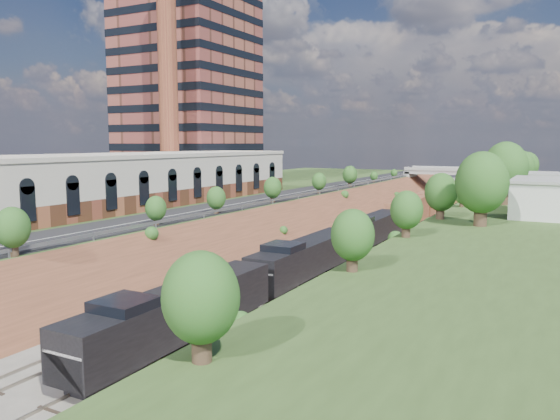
{
  "coord_description": "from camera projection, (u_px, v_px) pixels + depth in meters",
  "views": [
    {
      "loc": [
        24.72,
        -18.1,
        13.43
      ],
      "look_at": [
        -3.5,
        35.1,
        6.0
      ],
      "focal_mm": 35.0,
      "sensor_mm": 36.0,
      "label": 1
    }
  ],
  "objects": [
    {
      "name": "overpass",
      "position": [
        456.0,
        177.0,
        135.37
      ],
      "size": [
        24.5,
        8.3,
        7.4
      ],
      "color": "gray",
      "rests_on": "ground"
    },
    {
      "name": "highrise_tower",
      "position": [
        187.0,
        45.0,
        108.57
      ],
      "size": [
        22.0,
        22.0,
        53.9
      ],
      "color": "brown",
      "rests_on": "platform_left"
    },
    {
      "name": "tree_left_crest",
      "position": [
        127.0,
        211.0,
        51.17
      ],
      "size": [
        2.45,
        2.45,
        3.55
      ],
      "color": "#473323",
      "rests_on": "platform_left"
    },
    {
      "name": "guardrail",
      "position": [
        309.0,
        193.0,
        86.06
      ],
      "size": [
        0.1,
        171.0,
        0.7
      ],
      "color": "#99999E",
      "rests_on": "platform_left"
    },
    {
      "name": "embankment_left",
      "position": [
        312.0,
        228.0,
        86.73
      ],
      "size": [
        10.0,
        180.0,
        10.0
      ],
      "primitive_type": "cube",
      "rotation": [
        0.0,
        0.79,
        0.0
      ],
      "color": "brown",
      "rests_on": "ground"
    },
    {
      "name": "embankment_right",
      "position": [
        454.0,
        239.0,
        76.5
      ],
      "size": [
        10.0,
        180.0,
        10.0
      ],
      "primitive_type": "cube",
      "rotation": [
        0.0,
        0.79,
        0.0
      ],
      "color": "brown",
      "rests_on": "ground"
    },
    {
      "name": "smokestack",
      "position": [
        168.0,
        74.0,
        91.79
      ],
      "size": [
        3.2,
        3.2,
        40.0
      ],
      "primitive_type": "cylinder",
      "color": "brown",
      "rests_on": "platform_left"
    },
    {
      "name": "tree_right_large",
      "position": [
        482.0,
        183.0,
        55.02
      ],
      "size": [
        5.25,
        5.25,
        7.61
      ],
      "color": "#473323",
      "rests_on": "platform_right"
    },
    {
      "name": "ground",
      "position": [
        29.0,
        397.0,
        29.01
      ],
      "size": [
        400.0,
        400.0,
        0.0
      ],
      "primitive_type": "plane",
      "color": "#6B665B",
      "rests_on": "ground"
    },
    {
      "name": "rail_right_track",
      "position": [
        396.0,
        234.0,
        80.4
      ],
      "size": [
        1.58,
        180.0,
        0.18
      ],
      "primitive_type": "cube",
      "color": "gray",
      "rests_on": "ground"
    },
    {
      "name": "commercial_building",
      "position": [
        131.0,
        179.0,
        74.31
      ],
      "size": [
        14.3,
        62.3,
        7.0
      ],
      "color": "brown",
      "rests_on": "platform_left"
    },
    {
      "name": "white_building_far",
      "position": [
        555.0,
        187.0,
        82.36
      ],
      "size": [
        8.0,
        10.0,
        3.6
      ],
      "primitive_type": "cube",
      "color": "silver",
      "rests_on": "platform_right"
    },
    {
      "name": "freight_train",
      "position": [
        404.0,
        213.0,
        84.19
      ],
      "size": [
        3.11,
        125.15,
        4.63
      ],
      "color": "black",
      "rests_on": "ground"
    },
    {
      "name": "white_building_near",
      "position": [
        555.0,
        199.0,
        62.81
      ],
      "size": [
        9.0,
        12.0,
        4.0
      ],
      "primitive_type": "cube",
      "color": "silver",
      "rests_on": "platform_right"
    },
    {
      "name": "platform_left",
      "position": [
        199.0,
        205.0,
        96.66
      ],
      "size": [
        44.0,
        180.0,
        5.0
      ],
      "primitive_type": "cube",
      "color": "#354D1F",
      "rests_on": "ground"
    },
    {
      "name": "rail_left_track",
      "position": [
        362.0,
        231.0,
        82.81
      ],
      "size": [
        1.58,
        180.0,
        0.18
      ],
      "primitive_type": "cube",
      "color": "gray",
      "rests_on": "ground"
    },
    {
      "name": "road",
      "position": [
        287.0,
        195.0,
        88.21
      ],
      "size": [
        8.0,
        180.0,
        0.1
      ],
      "primitive_type": "cube",
      "color": "black",
      "rests_on": "platform_left"
    }
  ]
}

